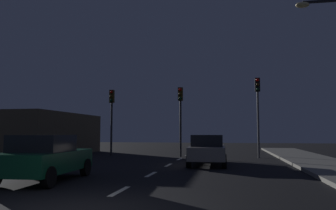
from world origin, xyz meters
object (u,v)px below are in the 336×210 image
Objects in this scene: traffic_signal_right at (258,102)px; car_stopped_ahead at (207,149)px; traffic_signal_center at (180,108)px; car_adjacent_lane at (45,158)px; traffic_signal_left at (112,109)px.

traffic_signal_right is 6.59m from car_stopped_ahead.
car_adjacent_lane is at bearing -103.76° from traffic_signal_center.
traffic_signal_center is 1.14× the size of car_adjacent_lane.
traffic_signal_center is 1.01× the size of car_stopped_ahead.
traffic_signal_center is at bearing 76.24° from car_adjacent_lane.
car_adjacent_lane is at bearing -123.86° from traffic_signal_right.
traffic_signal_left is 1.12× the size of car_adjacent_lane.
traffic_signal_center is at bearing 112.24° from car_stopped_ahead.
car_adjacent_lane is (-2.91, -11.88, -2.50)m from traffic_signal_center.
car_stopped_ahead is (-2.95, -5.16, -2.84)m from traffic_signal_right.
car_adjacent_lane is (1.95, -11.88, -2.46)m from traffic_signal_left.
traffic_signal_left is at bearing 99.34° from car_adjacent_lane.
traffic_signal_right is 1.12× the size of car_stopped_ahead.
traffic_signal_right reaches higher than traffic_signal_center.
traffic_signal_right reaches higher than car_adjacent_lane.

